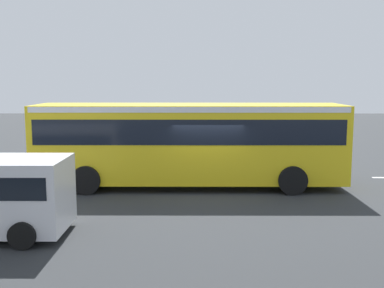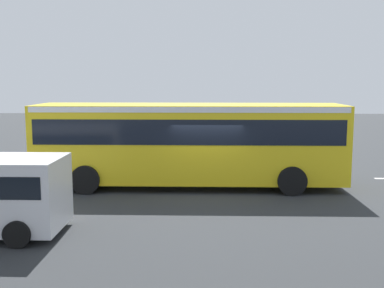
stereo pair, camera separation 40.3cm
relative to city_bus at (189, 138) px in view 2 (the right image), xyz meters
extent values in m
plane|color=#2D3033|center=(-0.67, 0.58, -1.88)|extent=(80.00, 80.00, 0.00)
cube|color=yellow|center=(-0.01, 0.00, -0.17)|extent=(11.50, 2.55, 2.86)
cube|color=black|center=(-0.01, 0.00, 0.35)|extent=(11.04, 2.59, 0.90)
cube|color=white|center=(-0.01, 0.00, 1.15)|extent=(11.27, 2.58, 0.20)
cube|color=black|center=(5.76, 0.00, 0.18)|extent=(0.04, 2.24, 1.20)
cylinder|color=black|center=(3.67, 1.27, -1.36)|extent=(1.04, 0.30, 1.04)
cylinder|color=black|center=(3.67, -1.27, -1.36)|extent=(1.04, 0.30, 1.04)
cylinder|color=black|center=(-3.69, 1.27, -1.36)|extent=(1.04, 0.30, 1.04)
cylinder|color=black|center=(-3.69, -1.27, -1.36)|extent=(1.04, 0.30, 1.04)
cylinder|color=black|center=(3.96, 6.62, -1.54)|extent=(0.68, 0.22, 0.68)
cylinder|color=black|center=(3.96, 4.67, -1.54)|extent=(0.68, 0.22, 0.68)
cube|color=silver|center=(-4.67, -1.64, -1.88)|extent=(2.00, 0.20, 0.01)
cube|color=silver|center=(-0.67, -1.64, -1.88)|extent=(2.00, 0.20, 0.01)
cube|color=silver|center=(3.33, -1.64, -1.88)|extent=(2.00, 0.20, 0.01)
cube|color=silver|center=(7.33, -1.64, -1.88)|extent=(2.00, 0.20, 0.01)
camera|label=1|loc=(-0.18, 17.20, 2.15)|focal=42.80mm
camera|label=2|loc=(-0.58, 17.19, 2.15)|focal=42.80mm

